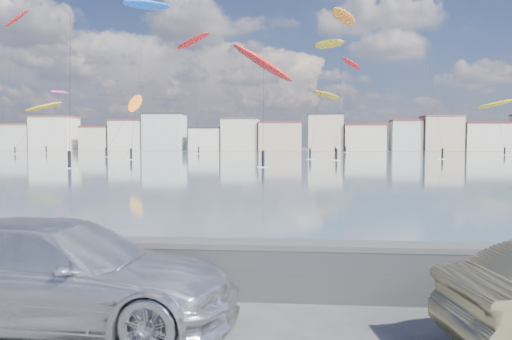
{
  "coord_description": "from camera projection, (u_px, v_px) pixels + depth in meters",
  "views": [
    {
      "loc": [
        1.89,
        -5.84,
        2.72
      ],
      "look_at": [
        1.0,
        4.0,
        2.2
      ],
      "focal_mm": 35.0,
      "sensor_mm": 36.0,
      "label": 1
    }
  ],
  "objects": [
    {
      "name": "bay_water",
      "position": [
        291.0,
        158.0,
        97.12
      ],
      "size": [
        500.0,
        177.0,
        0.0
      ],
      "primitive_type": "cube",
      "color": "#455364",
      "rests_on": "ground"
    },
    {
      "name": "far_shore_strip",
      "position": [
        297.0,
        150.0,
        205.03
      ],
      "size": [
        500.0,
        60.0,
        0.0
      ],
      "primitive_type": "cube",
      "color": "#4C473D",
      "rests_on": "ground"
    },
    {
      "name": "seawall",
      "position": [
        193.0,
        265.0,
        8.78
      ],
      "size": [
        400.0,
        0.36,
        1.08
      ],
      "color": "#28282B",
      "rests_on": "ground"
    },
    {
      "name": "far_buildings",
      "position": [
        300.0,
        135.0,
        190.67
      ],
      "size": [
        240.79,
        13.26,
        14.6
      ],
      "color": "beige",
      "rests_on": "ground"
    },
    {
      "name": "car_silver",
      "position": [
        60.0,
        273.0,
        7.49
      ],
      "size": [
        5.48,
        2.39,
        1.57
      ],
      "primitive_type": "imported",
      "rotation": [
        0.0,
        0.0,
        1.54
      ],
      "color": "silver",
      "rests_on": "ground"
    },
    {
      "name": "kitesurfer_3",
      "position": [
        146.0,
        6.0,
        96.54
      ],
      "size": [
        9.58,
        18.44,
        30.82
      ],
      "color": "blue",
      "rests_on": "ground"
    },
    {
      "name": "kitesurfer_5",
      "position": [
        17.0,
        20.0,
        129.97
      ],
      "size": [
        7.69,
        12.67,
        38.49
      ],
      "color": "red",
      "rests_on": "ground"
    },
    {
      "name": "kitesurfer_7",
      "position": [
        344.0,
        19.0,
        92.88
      ],
      "size": [
        6.72,
        18.36,
        27.98
      ],
      "color": "orange",
      "rests_on": "ground"
    },
    {
      "name": "kitesurfer_8",
      "position": [
        495.0,
        104.0,
        130.76
      ],
      "size": [
        8.86,
        19.26,
        14.68
      ],
      "color": "yellow",
      "rests_on": "ground"
    },
    {
      "name": "kitesurfer_9",
      "position": [
        193.0,
        42.0,
        140.74
      ],
      "size": [
        10.95,
        9.57,
        34.51
      ],
      "color": "red",
      "rests_on": "ground"
    },
    {
      "name": "kitesurfer_10",
      "position": [
        264.0,
        64.0,
        65.64
      ],
      "size": [
        9.23,
        13.59,
        15.99
      ],
      "color": "red",
      "rests_on": "ground"
    },
    {
      "name": "kitesurfer_11",
      "position": [
        59.0,
        93.0,
        154.56
      ],
      "size": [
        4.33,
        15.42,
        19.5
      ],
      "color": "#E5338C",
      "rests_on": "ground"
    },
    {
      "name": "kitesurfer_12",
      "position": [
        135.0,
        104.0,
        114.81
      ],
      "size": [
        3.95,
        18.6,
        15.16
      ],
      "color": "orange",
      "rests_on": "ground"
    },
    {
      "name": "kitesurfer_14",
      "position": [
        351.0,
        65.0,
        159.51
      ],
      "size": [
        7.85,
        15.36,
        30.53
      ],
      "color": "red",
      "rests_on": "ground"
    },
    {
      "name": "kitesurfer_15",
      "position": [
        43.0,
        107.0,
        145.86
      ],
      "size": [
        10.53,
        19.44,
        15.78
      ],
      "color": "#BF8C19",
      "rests_on": "ground"
    },
    {
      "name": "kitesurfer_16",
      "position": [
        327.0,
        96.0,
        156.39
      ],
      "size": [
        9.52,
        11.87,
        19.93
      ],
      "color": "#BF8C19",
      "rests_on": "ground"
    },
    {
      "name": "kitesurfer_17",
      "position": [
        330.0,
        45.0,
        97.77
      ],
      "size": [
        8.83,
        18.73,
        24.27
      ],
      "color": "#BF8C19",
      "rests_on": "ground"
    }
  ]
}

